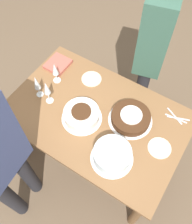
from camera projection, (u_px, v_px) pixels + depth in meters
ground_plane at (96, 152)px, 2.52m from camera, size 12.00×12.00×0.00m
dining_table at (96, 123)px, 2.00m from camera, size 1.36×0.89×0.73m
cake_center_white at (82, 115)px, 1.85m from camera, size 0.31×0.31×0.10m
cake_front_chocolate at (131, 118)px, 1.85m from camera, size 0.33×0.33×0.08m
cake_back_decorated at (112, 155)px, 1.67m from camera, size 0.30×0.30×0.12m
wine_glass_near at (47, 89)px, 1.84m from camera, size 0.06×0.06×0.23m
wine_glass_far at (36, 83)px, 1.88m from camera, size 0.06×0.06×0.22m
wine_glass_extra at (55, 70)px, 1.96m from camera, size 0.06×0.06×0.20m
dessert_plate_left at (159, 148)px, 1.76m from camera, size 0.17×0.17×0.01m
dessert_plate_right at (91, 79)px, 2.08m from camera, size 0.17×0.17×0.01m
fork_pile at (176, 118)px, 1.88m from camera, size 0.19×0.09×0.01m
napkin_stack at (58, 64)px, 2.15m from camera, size 0.18×0.20×0.03m
person_cutting at (153, 43)px, 1.98m from camera, size 0.31×0.44×1.60m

